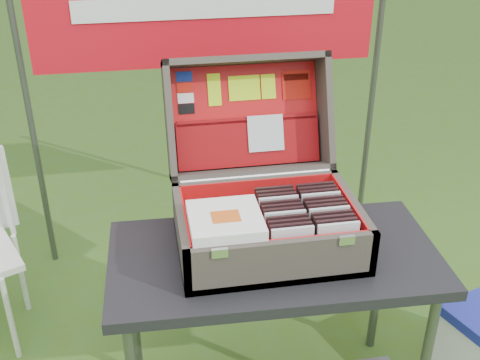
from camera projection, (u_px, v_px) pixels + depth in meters
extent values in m
cube|color=black|center=(274.00, 258.00, 2.07)|extent=(1.15, 0.60, 0.04)
cylinder|color=#59595B|center=(133.00, 312.00, 2.35)|extent=(0.04, 0.04, 0.67)
cylinder|color=#59595B|center=(378.00, 284.00, 2.50)|extent=(0.04, 0.04, 0.67)
cube|color=#403932|center=(268.00, 245.00, 2.08)|extent=(0.62, 0.44, 0.02)
cube|color=#403932|center=(283.00, 264.00, 1.87)|extent=(0.62, 0.02, 0.17)
cube|color=#403932|center=(256.00, 198.00, 2.23)|extent=(0.62, 0.02, 0.17)
cube|color=#403932|center=(182.00, 236.00, 2.00)|extent=(0.02, 0.44, 0.17)
cube|color=#403932|center=(351.00, 220.00, 2.09)|extent=(0.02, 0.44, 0.17)
cube|color=red|center=(268.00, 241.00, 2.07)|extent=(0.57, 0.39, 0.01)
cube|color=silver|center=(220.00, 253.00, 1.79)|extent=(0.05, 0.01, 0.03)
cube|color=silver|center=(347.00, 240.00, 1.85)|extent=(0.05, 0.01, 0.03)
cylinder|color=silver|center=(256.00, 176.00, 2.20)|extent=(0.55, 0.02, 0.02)
cube|color=#403932|center=(245.00, 116.00, 2.32)|extent=(0.62, 0.18, 0.42)
cube|color=#403932|center=(245.00, 60.00, 2.23)|extent=(0.62, 0.16, 0.08)
cube|color=#403932|center=(252.00, 171.00, 2.28)|extent=(0.62, 0.16, 0.08)
cube|color=#403932|center=(169.00, 121.00, 2.21)|extent=(0.02, 0.32, 0.47)
cube|color=#403932|center=(324.00, 111.00, 2.30)|extent=(0.02, 0.32, 0.47)
cube|color=red|center=(246.00, 116.00, 2.31)|extent=(0.56, 0.15, 0.36)
cube|color=red|center=(282.00, 258.00, 1.88)|extent=(0.57, 0.01, 0.14)
cube|color=red|center=(257.00, 197.00, 2.21)|extent=(0.57, 0.01, 0.14)
cube|color=red|center=(186.00, 233.00, 2.00)|extent=(0.01, 0.39, 0.14)
cube|color=red|center=(347.00, 217.00, 2.09)|extent=(0.01, 0.39, 0.14)
cube|color=maroon|center=(248.00, 143.00, 2.30)|extent=(0.55, 0.09, 0.18)
cube|color=maroon|center=(247.00, 120.00, 2.29)|extent=(0.54, 0.03, 0.03)
cube|color=silver|center=(266.00, 133.00, 2.29)|extent=(0.14, 0.06, 0.13)
cube|color=#1933B2|center=(184.00, 77.00, 2.25)|extent=(0.06, 0.02, 0.04)
cube|color=red|center=(185.00, 87.00, 2.25)|extent=(0.06, 0.02, 0.04)
cube|color=white|center=(186.00, 98.00, 2.26)|extent=(0.06, 0.02, 0.04)
cube|color=black|center=(187.00, 109.00, 2.26)|extent=(0.06, 0.02, 0.04)
cube|color=#BBE915|center=(214.00, 90.00, 2.27)|extent=(0.05, 0.05, 0.11)
cube|color=#BBE915|center=(244.00, 88.00, 2.29)|extent=(0.12, 0.04, 0.09)
cube|color=#BBE915|center=(268.00, 87.00, 2.30)|extent=(0.06, 0.04, 0.09)
cube|color=red|center=(296.00, 85.00, 2.32)|extent=(0.11, 0.04, 0.10)
cube|color=black|center=(296.00, 77.00, 2.32)|extent=(0.10, 0.01, 0.02)
cube|color=silver|center=(292.00, 249.00, 1.89)|extent=(0.14, 0.01, 0.16)
cube|color=black|center=(290.00, 244.00, 1.91)|extent=(0.14, 0.01, 0.16)
cube|color=black|center=(288.00, 240.00, 1.94)|extent=(0.14, 0.01, 0.16)
cube|color=black|center=(286.00, 236.00, 1.96)|extent=(0.14, 0.01, 0.16)
cube|color=silver|center=(285.00, 232.00, 1.98)|extent=(0.14, 0.01, 0.16)
cube|color=black|center=(283.00, 228.00, 2.00)|extent=(0.14, 0.01, 0.16)
cube|color=black|center=(281.00, 224.00, 2.02)|extent=(0.14, 0.01, 0.16)
cube|color=black|center=(280.00, 220.00, 2.04)|extent=(0.14, 0.01, 0.16)
cube|color=silver|center=(278.00, 217.00, 2.06)|extent=(0.14, 0.01, 0.16)
cube|color=black|center=(276.00, 213.00, 2.08)|extent=(0.14, 0.01, 0.16)
cube|color=black|center=(275.00, 209.00, 2.10)|extent=(0.14, 0.01, 0.16)
cube|color=black|center=(273.00, 206.00, 2.12)|extent=(0.14, 0.01, 0.16)
cube|color=silver|center=(337.00, 244.00, 1.92)|extent=(0.14, 0.01, 0.16)
cube|color=black|center=(335.00, 240.00, 1.94)|extent=(0.14, 0.01, 0.16)
cube|color=black|center=(333.00, 236.00, 1.96)|extent=(0.14, 0.01, 0.16)
cube|color=black|center=(330.00, 232.00, 1.98)|extent=(0.14, 0.01, 0.16)
cube|color=silver|center=(328.00, 228.00, 2.00)|extent=(0.14, 0.01, 0.16)
cube|color=black|center=(326.00, 224.00, 2.02)|extent=(0.14, 0.01, 0.16)
cube|color=black|center=(324.00, 220.00, 2.04)|extent=(0.14, 0.01, 0.16)
cube|color=black|center=(322.00, 216.00, 2.06)|extent=(0.14, 0.01, 0.16)
cube|color=silver|center=(320.00, 213.00, 2.08)|extent=(0.14, 0.01, 0.16)
cube|color=black|center=(318.00, 209.00, 2.10)|extent=(0.14, 0.01, 0.16)
cube|color=black|center=(316.00, 206.00, 2.13)|extent=(0.14, 0.01, 0.16)
cube|color=black|center=(314.00, 202.00, 2.15)|extent=(0.14, 0.01, 0.16)
cube|color=white|center=(225.00, 224.00, 1.91)|extent=(0.23, 0.23, 0.00)
cube|color=white|center=(225.00, 223.00, 1.91)|extent=(0.23, 0.23, 0.00)
cube|color=white|center=(225.00, 221.00, 1.91)|extent=(0.23, 0.23, 0.00)
cube|color=white|center=(225.00, 220.00, 1.90)|extent=(0.23, 0.23, 0.00)
cube|color=white|center=(225.00, 219.00, 1.90)|extent=(0.23, 0.23, 0.00)
cube|color=white|center=(225.00, 217.00, 1.90)|extent=(0.23, 0.23, 0.00)
cube|color=white|center=(225.00, 216.00, 1.90)|extent=(0.23, 0.23, 0.00)
cube|color=#D85919|center=(226.00, 216.00, 1.89)|extent=(0.09, 0.07, 0.00)
cylinder|color=silver|center=(10.00, 319.00, 2.50)|extent=(0.02, 0.02, 0.42)
cylinder|color=silver|center=(21.00, 273.00, 2.77)|extent=(0.02, 0.02, 0.42)
cylinder|color=silver|center=(6.00, 196.00, 2.59)|extent=(0.02, 0.02, 0.39)
cube|color=#8D5F39|center=(349.00, 260.00, 2.88)|extent=(0.38, 0.13, 0.40)
cylinder|color=#59595B|center=(29.00, 110.00, 2.82)|extent=(0.03, 0.03, 1.70)
cylinder|color=#59595B|center=(373.00, 89.00, 3.08)|extent=(0.03, 0.03, 1.70)
cube|color=red|center=(206.00, 7.00, 2.73)|extent=(1.60, 0.02, 0.55)
cube|color=white|center=(206.00, 7.00, 2.72)|extent=(1.20, 0.00, 0.10)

